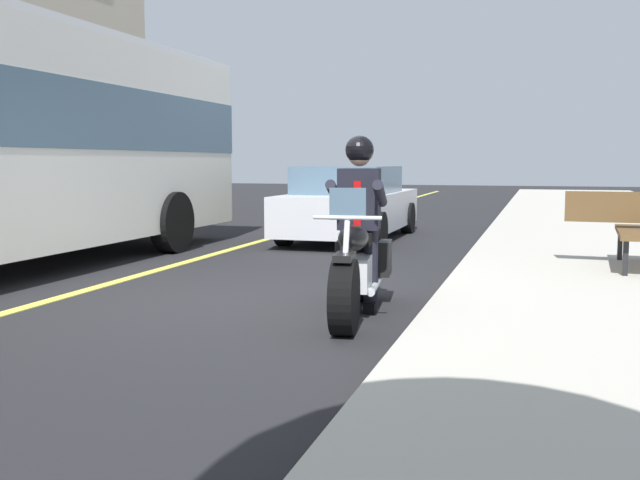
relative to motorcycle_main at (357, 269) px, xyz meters
The scene contains 6 objects.
ground_plane 1.42m from the motorcycle_main, 102.15° to the right, with size 80.00×80.00×0.00m, color black.
lane_center_stripe 3.36m from the motorcycle_main, 94.89° to the right, with size 60.00×0.16×0.01m, color #E5DB4C.
motorcycle_main is the anchor object (origin of this frame).
rider_main 0.61m from the motorcycle_main, behind, with size 0.67×0.60×1.74m.
car_silver 7.00m from the motorcycle_main, 165.00° to the right, with size 4.60×1.92×1.40m.
bench_sidewalk 4.33m from the motorcycle_main, 138.05° to the left, with size 1.82×1.80×0.95m.
Camera 1 is at (7.07, 3.00, 1.48)m, focal length 40.93 mm.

